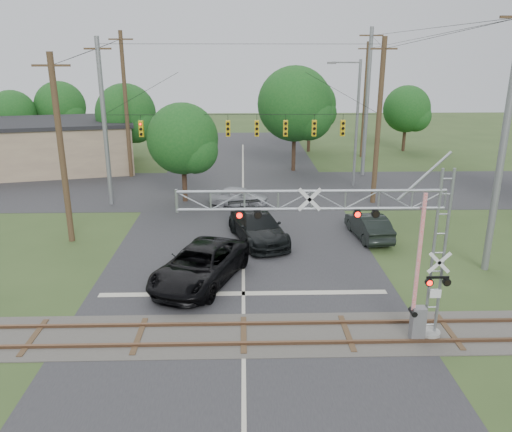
{
  "coord_description": "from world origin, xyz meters",
  "views": [
    {
      "loc": [
        0.04,
        -14.85,
        10.26
      ],
      "look_at": [
        0.62,
        7.5,
        3.06
      ],
      "focal_mm": 35.0,
      "sensor_mm": 36.0,
      "label": 1
    }
  ],
  "objects_px": {
    "traffic_signal_span": "(255,125)",
    "sedan_silver": "(239,197)",
    "crossing_gantry": "(361,238)",
    "streetlight": "(355,117)",
    "car_dark": "(258,227)",
    "pickup_black": "(200,265)",
    "commercial_building": "(26,146)"
  },
  "relations": [
    {
      "from": "pickup_black",
      "to": "car_dark",
      "type": "distance_m",
      "value": 6.24
    },
    {
      "from": "car_dark",
      "to": "commercial_building",
      "type": "height_order",
      "value": "commercial_building"
    },
    {
      "from": "traffic_signal_span",
      "to": "pickup_black",
      "type": "height_order",
      "value": "traffic_signal_span"
    },
    {
      "from": "car_dark",
      "to": "sedan_silver",
      "type": "height_order",
      "value": "car_dark"
    },
    {
      "from": "pickup_black",
      "to": "crossing_gantry",
      "type": "bearing_deg",
      "value": -18.32
    },
    {
      "from": "traffic_signal_span",
      "to": "sedan_silver",
      "type": "bearing_deg",
      "value": -147.19
    },
    {
      "from": "crossing_gantry",
      "to": "sedan_silver",
      "type": "xyz_separation_m",
      "value": [
        -4.47,
        17.63,
        -3.36
      ]
    },
    {
      "from": "crossing_gantry",
      "to": "commercial_building",
      "type": "bearing_deg",
      "value": 129.14
    },
    {
      "from": "pickup_black",
      "to": "sedan_silver",
      "type": "relative_size",
      "value": 1.51
    },
    {
      "from": "crossing_gantry",
      "to": "traffic_signal_span",
      "type": "relative_size",
      "value": 0.51
    },
    {
      "from": "pickup_black",
      "to": "streetlight",
      "type": "relative_size",
      "value": 0.63
    },
    {
      "from": "sedan_silver",
      "to": "commercial_building",
      "type": "height_order",
      "value": "commercial_building"
    },
    {
      "from": "pickup_black",
      "to": "sedan_silver",
      "type": "xyz_separation_m",
      "value": [
        1.77,
        12.51,
        -0.17
      ]
    },
    {
      "from": "car_dark",
      "to": "sedan_silver",
      "type": "xyz_separation_m",
      "value": [
        -1.11,
        6.97,
        -0.14
      ]
    },
    {
      "from": "sedan_silver",
      "to": "streetlight",
      "type": "xyz_separation_m",
      "value": [
        9.18,
        5.7,
        4.88
      ]
    },
    {
      "from": "sedan_silver",
      "to": "streetlight",
      "type": "relative_size",
      "value": 0.42
    },
    {
      "from": "pickup_black",
      "to": "car_dark",
      "type": "relative_size",
      "value": 1.07
    },
    {
      "from": "crossing_gantry",
      "to": "car_dark",
      "type": "relative_size",
      "value": 1.66
    },
    {
      "from": "pickup_black",
      "to": "sedan_silver",
      "type": "distance_m",
      "value": 12.63
    },
    {
      "from": "sedan_silver",
      "to": "pickup_black",
      "type": "bearing_deg",
      "value": -169.9
    },
    {
      "from": "pickup_black",
      "to": "sedan_silver",
      "type": "height_order",
      "value": "pickup_black"
    },
    {
      "from": "traffic_signal_span",
      "to": "sedan_silver",
      "type": "relative_size",
      "value": 4.61
    },
    {
      "from": "crossing_gantry",
      "to": "pickup_black",
      "type": "xyz_separation_m",
      "value": [
        -6.24,
        5.13,
        -3.2
      ]
    },
    {
      "from": "car_dark",
      "to": "commercial_building",
      "type": "relative_size",
      "value": 0.28
    },
    {
      "from": "pickup_black",
      "to": "commercial_building",
      "type": "xyz_separation_m",
      "value": [
        -18.04,
        24.7,
        1.41
      ]
    },
    {
      "from": "crossing_gantry",
      "to": "sedan_silver",
      "type": "distance_m",
      "value": 18.5
    },
    {
      "from": "sedan_silver",
      "to": "commercial_building",
      "type": "relative_size",
      "value": 0.2
    },
    {
      "from": "traffic_signal_span",
      "to": "streetlight",
      "type": "bearing_deg",
      "value": 31.7
    },
    {
      "from": "sedan_silver",
      "to": "crossing_gantry",
      "type": "bearing_deg",
      "value": -147.63
    },
    {
      "from": "commercial_building",
      "to": "streetlight",
      "type": "height_order",
      "value": "streetlight"
    },
    {
      "from": "traffic_signal_span",
      "to": "commercial_building",
      "type": "xyz_separation_m",
      "value": [
        -20.93,
        11.47,
        -3.39
      ]
    },
    {
      "from": "pickup_black",
      "to": "commercial_building",
      "type": "bearing_deg",
      "value": 147.23
    }
  ]
}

